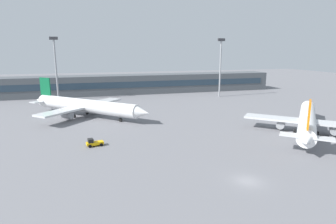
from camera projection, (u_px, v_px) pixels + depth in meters
name	position (u px, v px, depth m)	size (l,w,h in m)	color
ground_plane	(174.00, 122.00, 82.51)	(400.00, 400.00, 0.00)	slate
terminal_building	(138.00, 84.00, 137.04)	(134.86, 12.13, 9.00)	#4C5156
airplane_near	(307.00, 119.00, 71.47)	(32.15, 34.48, 10.78)	white
airplane_mid	(86.00, 106.00, 87.79)	(35.93, 35.15, 11.49)	silver
baggage_tug_yellow	(94.00, 143.00, 61.17)	(3.79, 2.28, 1.75)	#F2B20C
floodlight_tower_west	(56.00, 64.00, 115.08)	(3.20, 0.80, 25.81)	gray
floodlight_tower_east	(220.00, 63.00, 124.39)	(3.20, 0.80, 25.57)	gray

